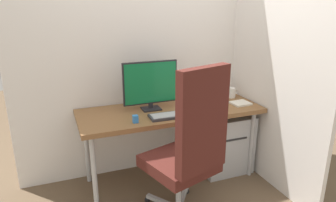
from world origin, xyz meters
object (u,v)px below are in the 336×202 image
object	(u,v)px
filing_cabinet	(222,141)
keyboard	(172,115)
coffee_mug	(231,93)
monitor	(150,84)
notebook	(240,103)
office_chair	(189,148)
pen_holder	(205,98)
mouse	(203,108)
desk_clamp_accessory	(135,119)

from	to	relation	value
filing_cabinet	keyboard	size ratio (longest dim) A/B	1.50
coffee_mug	monitor	bearing A→B (deg)	-176.73
notebook	office_chair	bearing A→B (deg)	-147.92
pen_holder	notebook	bearing A→B (deg)	-32.53
keyboard	mouse	world-z (taller)	mouse
coffee_mug	desk_clamp_accessory	bearing A→B (deg)	-163.70
mouse	monitor	bearing A→B (deg)	160.82
keyboard	mouse	bearing A→B (deg)	12.14
pen_holder	desk_clamp_accessory	distance (m)	0.81
office_chair	coffee_mug	world-z (taller)	office_chair
monitor	coffee_mug	bearing A→B (deg)	3.27
monitor	pen_holder	bearing A→B (deg)	0.95
monitor	notebook	size ratio (longest dim) A/B	2.93
monitor	coffee_mug	distance (m)	0.89
monitor	mouse	xyz separation A→B (m)	(0.43, -0.18, -0.21)
office_chair	notebook	distance (m)	0.95
desk_clamp_accessory	notebook	bearing A→B (deg)	5.16
notebook	keyboard	bearing A→B (deg)	-176.79
pen_holder	desk_clamp_accessory	size ratio (longest dim) A/B	2.94
mouse	notebook	world-z (taller)	mouse
monitor	coffee_mug	size ratio (longest dim) A/B	3.93
keyboard	notebook	size ratio (longest dim) A/B	2.30
keyboard	coffee_mug	xyz separation A→B (m)	(0.76, 0.30, 0.04)
keyboard	desk_clamp_accessory	xyz separation A→B (m)	(-0.32, -0.02, 0.02)
filing_cabinet	monitor	bearing A→B (deg)	174.98
monitor	pen_holder	distance (m)	0.58
pen_holder	coffee_mug	distance (m)	0.32
pen_holder	coffee_mug	xyz separation A→B (m)	(0.32, 0.04, 0.00)
mouse	pen_holder	world-z (taller)	pen_holder
coffee_mug	desk_clamp_accessory	size ratio (longest dim) A/B	2.04
mouse	coffee_mug	xyz separation A→B (m)	(0.44, 0.23, 0.03)
office_chair	keyboard	xyz separation A→B (m)	(0.05, 0.47, 0.07)
keyboard	mouse	xyz separation A→B (m)	(0.32, 0.07, 0.00)
filing_cabinet	pen_holder	world-z (taller)	pen_holder
coffee_mug	notebook	bearing A→B (deg)	-99.25
notebook	monitor	bearing A→B (deg)	165.47
office_chair	monitor	xyz separation A→B (m)	(-0.05, 0.71, 0.29)
office_chair	desk_clamp_accessory	xyz separation A→B (m)	(-0.27, 0.45, 0.09)
office_chair	keyboard	world-z (taller)	office_chair
office_chair	desk_clamp_accessory	world-z (taller)	office_chair
mouse	keyboard	bearing A→B (deg)	-164.31
office_chair	monitor	distance (m)	0.77
office_chair	notebook	world-z (taller)	office_chair
keyboard	coffee_mug	world-z (taller)	coffee_mug
office_chair	mouse	distance (m)	0.66
pen_holder	coffee_mug	bearing A→B (deg)	7.18
filing_cabinet	pen_holder	xyz separation A→B (m)	(-0.18, 0.07, 0.46)
office_chair	pen_holder	xyz separation A→B (m)	(0.49, 0.72, 0.11)
monitor	desk_clamp_accessory	distance (m)	0.40
keyboard	mouse	size ratio (longest dim) A/B	4.36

